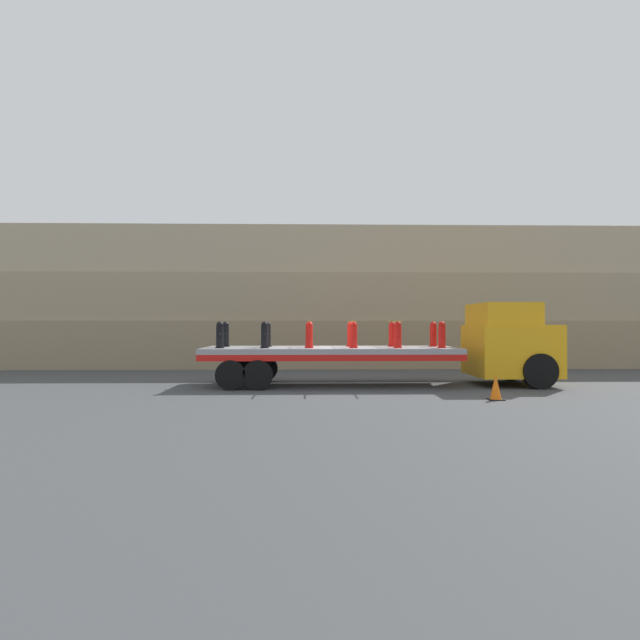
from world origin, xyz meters
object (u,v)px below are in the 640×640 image
(fire_hydrant_red_near_4, at_px, (398,335))
(truck_cab, at_px, (512,343))
(fire_hydrant_red_far_3, at_px, (351,334))
(fire_hydrant_red_far_5, at_px, (433,334))
(fire_hydrant_black_near_0, at_px, (220,335))
(fire_hydrant_red_near_5, at_px, (442,335))
(traffic_cone, at_px, (496,387))
(fire_hydrant_red_far_4, at_px, (392,334))
(fire_hydrant_red_near_2, at_px, (309,335))
(fire_hydrant_black_near_1, at_px, (265,335))
(flatbed_trailer, at_px, (314,355))
(fire_hydrant_black_far_1, at_px, (267,334))
(fire_hydrant_red_far_2, at_px, (309,334))
(fire_hydrant_red_near_3, at_px, (354,335))
(fire_hydrant_black_far_0, at_px, (226,334))

(fire_hydrant_red_near_4, bearing_deg, truck_cab, 8.02)
(fire_hydrant_red_far_3, relative_size, fire_hydrant_red_far_5, 1.00)
(fire_hydrant_red_far_5, bearing_deg, fire_hydrant_black_near_0, -171.15)
(fire_hydrant_black_near_0, height_order, fire_hydrant_red_near_5, same)
(fire_hydrant_red_far_5, height_order, traffic_cone, fire_hydrant_red_far_5)
(truck_cab, height_order, fire_hydrant_red_far_4, truck_cab)
(fire_hydrant_red_near_2, height_order, fire_hydrant_red_near_4, same)
(fire_hydrant_black_near_1, height_order, fire_hydrant_red_near_4, same)
(fire_hydrant_black_near_0, height_order, fire_hydrant_red_far_3, same)
(fire_hydrant_red_far_3, xyz_separation_m, traffic_cone, (3.55, -3.94, -1.34))
(flatbed_trailer, bearing_deg, traffic_cone, -34.97)
(fire_hydrant_black_far_1, height_order, fire_hydrant_red_far_2, same)
(flatbed_trailer, bearing_deg, fire_hydrant_red_near_4, -11.62)
(flatbed_trailer, bearing_deg, fire_hydrant_red_far_3, 23.58)
(fire_hydrant_red_near_2, xyz_separation_m, fire_hydrant_red_far_4, (2.87, 1.12, 0.00))
(fire_hydrant_black_near_1, distance_m, fire_hydrant_red_far_3, 3.08)
(fire_hydrant_red_far_2, bearing_deg, fire_hydrant_red_near_2, -90.00)
(truck_cab, bearing_deg, fire_hydrant_red_near_3, -174.10)
(truck_cab, height_order, fire_hydrant_black_near_0, truck_cab)
(fire_hydrant_black_far_0, relative_size, fire_hydrant_red_near_5, 1.00)
(truck_cab, height_order, traffic_cone, truck_cab)
(fire_hydrant_black_near_0, xyz_separation_m, fire_hydrant_red_near_2, (2.87, 0.00, 0.00))
(truck_cab, xyz_separation_m, fire_hydrant_black_near_0, (-9.70, -0.56, 0.29))
(fire_hydrant_red_far_3, xyz_separation_m, fire_hydrant_red_near_5, (2.87, -1.12, 0.00))
(fire_hydrant_red_near_5, distance_m, traffic_cone, 3.20)
(fire_hydrant_red_near_2, bearing_deg, fire_hydrant_black_near_1, 180.00)
(fire_hydrant_red_near_4, relative_size, fire_hydrant_red_far_4, 1.00)
(fire_hydrant_red_far_3, bearing_deg, fire_hydrant_red_near_5, -21.26)
(truck_cab, bearing_deg, fire_hydrant_black_far_1, 176.14)
(truck_cab, relative_size, fire_hydrant_red_far_4, 3.18)
(fire_hydrant_red_far_3, bearing_deg, fire_hydrant_black_near_0, -165.46)
(flatbed_trailer, xyz_separation_m, fire_hydrant_black_far_1, (-1.59, 0.56, 0.66))
(fire_hydrant_black_near_0, bearing_deg, truck_cab, 3.29)
(fire_hydrant_red_far_3, distance_m, fire_hydrant_red_far_4, 1.43)
(fire_hydrant_black_near_1, xyz_separation_m, traffic_cone, (6.42, -2.82, -1.34))
(fire_hydrant_red_far_3, bearing_deg, fire_hydrant_red_near_2, -142.11)
(fire_hydrant_red_far_3, distance_m, fire_hydrant_red_far_5, 2.87)
(traffic_cone, bearing_deg, truck_cab, 61.40)
(fire_hydrant_black_near_0, bearing_deg, fire_hydrant_red_far_4, 11.01)
(fire_hydrant_red_far_4, xyz_separation_m, fire_hydrant_red_near_5, (1.43, -1.12, 0.00))
(fire_hydrant_red_far_2, xyz_separation_m, traffic_cone, (4.99, -3.94, -1.34))
(fire_hydrant_red_far_3, bearing_deg, fire_hydrant_red_far_5, 0.00)
(fire_hydrant_black_far_0, distance_m, fire_hydrant_black_near_1, 1.82)
(fire_hydrant_black_near_0, height_order, fire_hydrant_red_far_5, same)
(truck_cab, bearing_deg, fire_hydrant_black_near_0, -176.71)
(fire_hydrant_black_far_0, distance_m, fire_hydrant_red_far_4, 5.74)
(fire_hydrant_black_near_1, bearing_deg, fire_hydrant_red_near_5, 0.00)
(fire_hydrant_red_near_3, distance_m, fire_hydrant_red_far_5, 3.08)
(fire_hydrant_red_far_4, relative_size, traffic_cone, 1.22)
(fire_hydrant_black_far_1, distance_m, fire_hydrant_red_near_5, 5.85)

